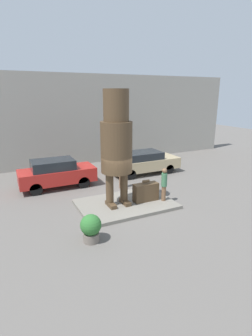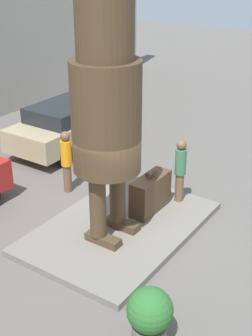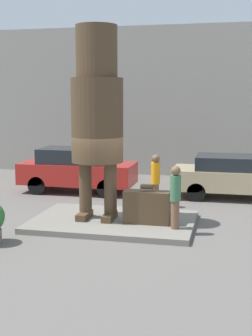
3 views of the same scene
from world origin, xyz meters
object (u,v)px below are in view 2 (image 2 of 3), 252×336
at_px(giant_suitcase, 150,193).
at_px(planter_pot, 150,315).
at_px(statue_figure, 106,101).
at_px(parked_car_tan, 73,122).
at_px(tourist, 180,168).
at_px(worker_hivis, 66,159).

xyz_separation_m(giant_suitcase, planter_pot, (-3.58, -2.16, -0.03)).
bearing_deg(statue_figure, parked_car_tan, 47.70).
relative_size(tourist, worker_hivis, 0.96).
height_order(statue_figure, tourist, statue_figure).
xyz_separation_m(giant_suitcase, tourist, (0.82, -0.36, 0.46)).
distance_m(statue_figure, giant_suitcase, 3.07).
relative_size(parked_car_tan, worker_hivis, 2.72).
xyz_separation_m(tourist, parked_car_tan, (1.66, 4.92, -0.26)).
bearing_deg(statue_figure, tourist, -14.35).
bearing_deg(parked_car_tan, worker_hivis, -142.72).
distance_m(planter_pot, worker_hivis, 5.81).
height_order(giant_suitcase, tourist, tourist).
xyz_separation_m(parked_car_tan, planter_pot, (-6.06, -6.72, -0.24)).
height_order(statue_figure, planter_pot, statue_figure).
distance_m(parked_car_tan, planter_pot, 9.05).
relative_size(parked_car_tan, planter_pot, 4.41).
xyz_separation_m(giant_suitcase, worker_hivis, (-0.18, 2.54, 0.35)).
bearing_deg(tourist, parked_car_tan, 71.38).
height_order(parked_car_tan, worker_hivis, worker_hivis).
bearing_deg(planter_pot, statue_figure, 48.46).
bearing_deg(planter_pot, parked_car_tan, 47.97).
bearing_deg(giant_suitcase, tourist, -23.72).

